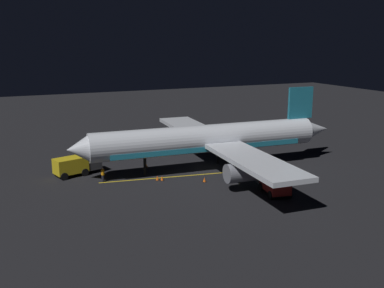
{
  "coord_description": "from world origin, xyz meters",
  "views": [
    {
      "loc": [
        -47.65,
        23.16,
        15.87
      ],
      "look_at": [
        0.0,
        2.0,
        3.5
      ],
      "focal_mm": 40.72,
      "sensor_mm": 36.0,
      "label": 1
    }
  ],
  "objects_px": {
    "airliner": "(211,140)",
    "traffic_cone_far": "(146,165)",
    "traffic_cone_under_wing": "(162,178)",
    "baggage_truck": "(76,166)",
    "traffic_cone_near_left": "(204,180)",
    "ground_crew_worker": "(103,175)",
    "traffic_cone_near_right": "(157,178)",
    "catering_truck": "(273,181)"
  },
  "relations": [
    {
      "from": "airliner",
      "to": "traffic_cone_far",
      "type": "bearing_deg",
      "value": 60.69
    },
    {
      "from": "traffic_cone_under_wing",
      "to": "airliner",
      "type": "bearing_deg",
      "value": -75.25
    },
    {
      "from": "baggage_truck",
      "to": "traffic_cone_under_wing",
      "type": "distance_m",
      "value": 10.84
    },
    {
      "from": "traffic_cone_near_left",
      "to": "traffic_cone_far",
      "type": "relative_size",
      "value": 1.0
    },
    {
      "from": "airliner",
      "to": "baggage_truck",
      "type": "bearing_deg",
      "value": 74.97
    },
    {
      "from": "ground_crew_worker",
      "to": "traffic_cone_near_left",
      "type": "bearing_deg",
      "value": -113.86
    },
    {
      "from": "ground_crew_worker",
      "to": "airliner",
      "type": "bearing_deg",
      "value": -91.32
    },
    {
      "from": "traffic_cone_under_wing",
      "to": "traffic_cone_far",
      "type": "distance_m",
      "value": 6.0
    },
    {
      "from": "traffic_cone_far",
      "to": "traffic_cone_near_right",
      "type": "bearing_deg",
      "value": 175.02
    },
    {
      "from": "traffic_cone_near_left",
      "to": "traffic_cone_near_right",
      "type": "relative_size",
      "value": 1.0
    },
    {
      "from": "catering_truck",
      "to": "airliner",
      "type": "bearing_deg",
      "value": 11.39
    },
    {
      "from": "airliner",
      "to": "catering_truck",
      "type": "distance_m",
      "value": 11.17
    },
    {
      "from": "traffic_cone_near_left",
      "to": "traffic_cone_under_wing",
      "type": "bearing_deg",
      "value": 59.7
    },
    {
      "from": "traffic_cone_near_right",
      "to": "baggage_truck",
      "type": "bearing_deg",
      "value": 54.37
    },
    {
      "from": "catering_truck",
      "to": "traffic_cone_under_wing",
      "type": "relative_size",
      "value": 10.81
    },
    {
      "from": "baggage_truck",
      "to": "traffic_cone_near_right",
      "type": "relative_size",
      "value": 10.75
    },
    {
      "from": "airliner",
      "to": "baggage_truck",
      "type": "distance_m",
      "value": 16.87
    },
    {
      "from": "traffic_cone_near_right",
      "to": "traffic_cone_under_wing",
      "type": "xyz_separation_m",
      "value": [
        -0.27,
        -0.49,
        0.0
      ]
    },
    {
      "from": "traffic_cone_near_left",
      "to": "catering_truck",
      "type": "bearing_deg",
      "value": -140.5
    },
    {
      "from": "airliner",
      "to": "catering_truck",
      "type": "height_order",
      "value": "airliner"
    },
    {
      "from": "baggage_truck",
      "to": "traffic_cone_near_right",
      "type": "xyz_separation_m",
      "value": [
        -5.97,
        -8.33,
        -0.93
      ]
    },
    {
      "from": "ground_crew_worker",
      "to": "traffic_cone_under_wing",
      "type": "xyz_separation_m",
      "value": [
        -2.23,
        -6.43,
        -0.64
      ]
    },
    {
      "from": "baggage_truck",
      "to": "ground_crew_worker",
      "type": "bearing_deg",
      "value": -149.19
    },
    {
      "from": "airliner",
      "to": "ground_crew_worker",
      "type": "xyz_separation_m",
      "value": [
        0.32,
        13.71,
        -2.91
      ]
    },
    {
      "from": "traffic_cone_near_left",
      "to": "traffic_cone_under_wing",
      "type": "relative_size",
      "value": 1.0
    },
    {
      "from": "traffic_cone_near_left",
      "to": "traffic_cone_under_wing",
      "type": "xyz_separation_m",
      "value": [
        2.5,
        4.29,
        0.0
      ]
    },
    {
      "from": "baggage_truck",
      "to": "traffic_cone_near_right",
      "type": "distance_m",
      "value": 10.29
    },
    {
      "from": "ground_crew_worker",
      "to": "traffic_cone_under_wing",
      "type": "relative_size",
      "value": 3.16
    },
    {
      "from": "airliner",
      "to": "traffic_cone_near_left",
      "type": "bearing_deg",
      "value": 145.87
    },
    {
      "from": "traffic_cone_near_left",
      "to": "traffic_cone_near_right",
      "type": "distance_m",
      "value": 5.52
    },
    {
      "from": "airliner",
      "to": "traffic_cone_near_left",
      "type": "xyz_separation_m",
      "value": [
        -4.42,
        3.0,
        -3.55
      ]
    },
    {
      "from": "baggage_truck",
      "to": "traffic_cone_far",
      "type": "distance_m",
      "value": 8.88
    },
    {
      "from": "traffic_cone_near_right",
      "to": "traffic_cone_far",
      "type": "xyz_separation_m",
      "value": [
        5.73,
        -0.5,
        0.0
      ]
    },
    {
      "from": "catering_truck",
      "to": "traffic_cone_near_left",
      "type": "height_order",
      "value": "catering_truck"
    },
    {
      "from": "ground_crew_worker",
      "to": "traffic_cone_near_left",
      "type": "height_order",
      "value": "ground_crew_worker"
    },
    {
      "from": "airliner",
      "to": "traffic_cone_under_wing",
      "type": "relative_size",
      "value": 64.03
    },
    {
      "from": "catering_truck",
      "to": "traffic_cone_near_right",
      "type": "relative_size",
      "value": 10.81
    },
    {
      "from": "catering_truck",
      "to": "traffic_cone_far",
      "type": "bearing_deg",
      "value": 32.57
    },
    {
      "from": "catering_truck",
      "to": "traffic_cone_near_left",
      "type": "distance_m",
      "value": 8.15
    },
    {
      "from": "baggage_truck",
      "to": "traffic_cone_under_wing",
      "type": "xyz_separation_m",
      "value": [
        -6.24,
        -8.82,
        -0.93
      ]
    },
    {
      "from": "traffic_cone_far",
      "to": "baggage_truck",
      "type": "bearing_deg",
      "value": 88.44
    },
    {
      "from": "traffic_cone_near_right",
      "to": "traffic_cone_under_wing",
      "type": "bearing_deg",
      "value": -119.17
    }
  ]
}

